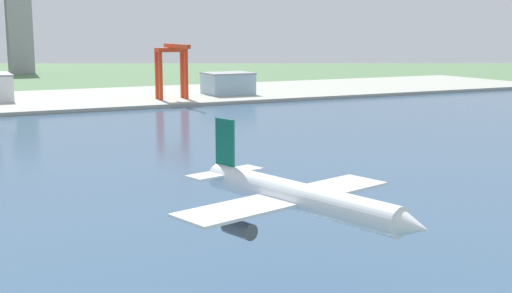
% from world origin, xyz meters
% --- Properties ---
extents(ground_plane, '(2400.00, 2400.00, 0.00)m').
position_xyz_m(ground_plane, '(0.00, 300.00, 0.00)').
color(ground_plane, '#53764E').
extents(water_bay, '(840.00, 360.00, 0.15)m').
position_xyz_m(water_bay, '(0.00, 240.00, 0.07)').
color(water_bay, '#385675').
rests_on(water_bay, ground).
extents(industrial_pier, '(840.00, 140.00, 2.50)m').
position_xyz_m(industrial_pier, '(0.00, 490.00, 1.25)').
color(industrial_pier, '#A2A599').
rests_on(industrial_pier, ground).
extents(airplane_landing, '(43.02, 47.31, 15.69)m').
position_xyz_m(airplane_landing, '(-10.42, 107.95, 22.08)').
color(airplane_landing, silver).
extents(port_crane_red, '(20.63, 46.21, 37.54)m').
position_xyz_m(port_crane_red, '(85.44, 448.98, 29.36)').
color(port_crane_red, red).
rests_on(port_crane_red, industrial_pier).
extents(warehouse_annex, '(33.51, 28.52, 15.92)m').
position_xyz_m(warehouse_annex, '(133.93, 466.05, 10.48)').
color(warehouse_annex, '#99BCD1').
rests_on(warehouse_annex, industrial_pier).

